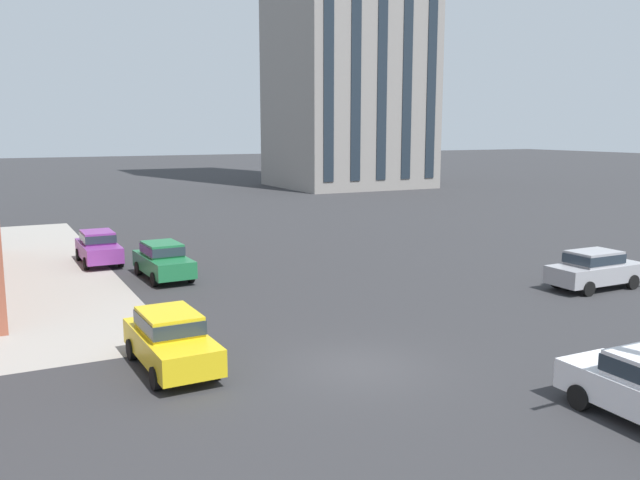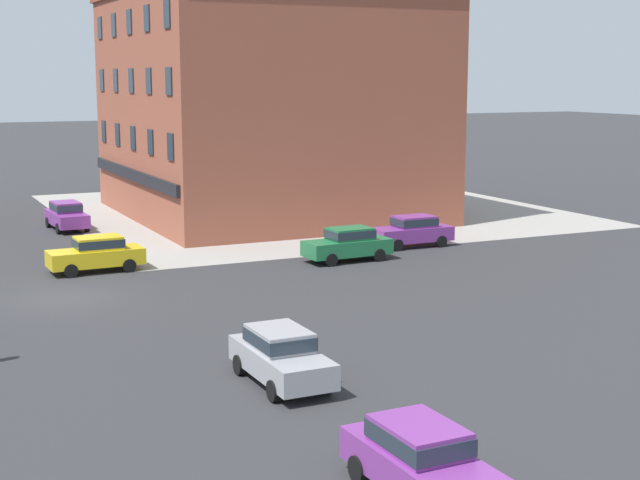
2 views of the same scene
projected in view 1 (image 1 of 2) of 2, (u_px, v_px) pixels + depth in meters
The scene contains 5 objects.
ground_plane at pixel (359, 367), 19.63m from camera, with size 320.00×320.00×0.00m, color #2D2D30.
car_main_southbound_far at pixel (171, 338), 19.42m from camera, with size 2.00×4.45×1.68m.
car_cross_westbound at pixel (163, 259), 31.17m from camera, with size 2.04×4.47×1.68m.
car_parked_curb at pixel (98, 246), 34.63m from camera, with size 1.90×4.40×1.68m.
car_main_mid at pixel (595, 268), 29.16m from camera, with size 4.41×1.91×1.68m.
Camera 1 is at (-9.49, -16.21, 6.90)m, focal length 37.71 mm.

